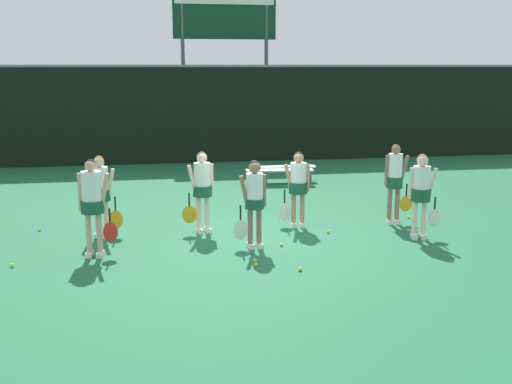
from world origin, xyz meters
name	(u,v)px	position (x,y,z in m)	size (l,w,h in m)	color
ground_plane	(255,238)	(0.00, 0.00, 0.00)	(140.00, 140.00, 0.00)	#216642
fence_windscreen	(210,114)	(0.00, 9.77, 1.73)	(60.00, 0.08, 3.44)	black
scoreboard	(225,32)	(0.77, 11.43, 4.65)	(3.84, 0.15, 5.93)	#515156
bench_courtside	(279,171)	(1.61, 5.33, 0.39)	(1.99, 0.55, 0.45)	silver
bench_far	(288,168)	(1.96, 5.76, 0.40)	(1.65, 0.42, 0.47)	silver
player_0	(93,199)	(-3.08, -0.67, 1.07)	(0.67, 0.41, 1.79)	tan
player_1	(254,196)	(-0.13, -0.63, 1.00)	(0.64, 0.36, 1.69)	#8C664C
player_2	(421,189)	(3.24, -0.58, 1.02)	(0.66, 0.39, 1.72)	beige
player_3	(101,190)	(-3.04, 0.61, 0.98)	(0.66, 0.39, 1.66)	beige
player_4	(202,185)	(-1.01, 0.59, 1.01)	(0.67, 0.39, 1.70)	beige
player_5	(298,183)	(1.05, 0.72, 0.96)	(0.66, 0.39, 1.63)	tan
player_6	(395,178)	(3.19, 0.63, 1.03)	(0.64, 0.35, 1.76)	#8C664C
tennis_ball_0	(300,269)	(0.42, -2.10, 0.04)	(0.07, 0.07, 0.07)	#CCE033
tennis_ball_1	(282,245)	(0.41, -0.65, 0.03)	(0.06, 0.06, 0.06)	#CCE033
tennis_ball_2	(256,265)	(-0.28, -1.73, 0.03)	(0.07, 0.07, 0.07)	#CCE033
tennis_ball_3	(409,217)	(3.71, 0.97, 0.03)	(0.06, 0.06, 0.06)	#CCE033
tennis_ball_4	(255,260)	(-0.26, -1.51, 0.03)	(0.07, 0.07, 0.07)	#CCE033
tennis_ball_5	(12,265)	(-4.44, -1.07, 0.04)	(0.07, 0.07, 0.07)	#CCE033
tennis_ball_6	(301,221)	(1.20, 1.04, 0.03)	(0.06, 0.06, 0.06)	#CCE033
tennis_ball_7	(425,205)	(4.60, 2.01, 0.03)	(0.07, 0.07, 0.07)	#CCE033
tennis_ball_8	(329,232)	(1.56, 0.09, 0.03)	(0.07, 0.07, 0.07)	#CCE033
tennis_ball_9	(39,230)	(-4.40, 1.24, 0.03)	(0.07, 0.07, 0.07)	#CCE033
tennis_ball_10	(108,225)	(-3.01, 1.39, 0.04)	(0.07, 0.07, 0.07)	#CCE033
tennis_ball_11	(416,209)	(4.23, 1.70, 0.03)	(0.07, 0.07, 0.07)	#CCE033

